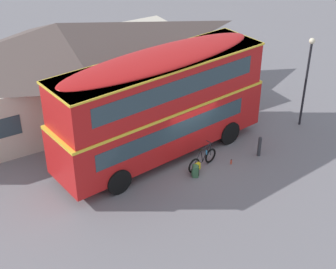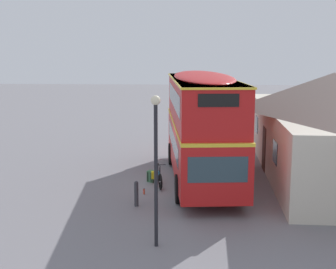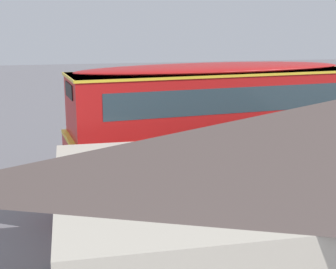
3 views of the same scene
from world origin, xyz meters
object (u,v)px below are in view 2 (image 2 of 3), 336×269
object	(u,v)px
double_decker_bus	(202,122)
kerb_bollard	(136,193)
touring_bicycle	(158,177)
backpack_on_ground	(151,176)
street_lamp	(156,155)
water_bottle_red_squeeze	(144,192)

from	to	relation	value
double_decker_bus	kerb_bollard	xyz separation A→B (m)	(3.62, -2.46, -2.14)
touring_bicycle	backpack_on_ground	distance (m)	0.66
street_lamp	double_decker_bus	bearing A→B (deg)	168.78
double_decker_bus	street_lamp	distance (m)	7.35
street_lamp	touring_bicycle	bearing A→B (deg)	-175.93
touring_bicycle	kerb_bollard	distance (m)	2.80
backpack_on_ground	water_bottle_red_squeeze	size ratio (longest dim) A/B	2.27
touring_bicycle	backpack_on_ground	world-z (taller)	touring_bicycle
double_decker_bus	street_lamp	world-z (taller)	double_decker_bus
double_decker_bus	kerb_bollard	world-z (taller)	double_decker_bus
touring_bicycle	street_lamp	size ratio (longest dim) A/B	0.39
double_decker_bus	backpack_on_ground	bearing A→B (deg)	-81.87
backpack_on_ground	kerb_bollard	bearing A→B (deg)	-4.42
water_bottle_red_squeeze	street_lamp	distance (m)	5.80
street_lamp	kerb_bollard	bearing A→B (deg)	-163.95
backpack_on_ground	water_bottle_red_squeeze	bearing A→B (deg)	-4.04
touring_bicycle	water_bottle_red_squeeze	distance (m)	1.37
double_decker_bus	water_bottle_red_squeeze	bearing A→B (deg)	-47.40
touring_bicycle	street_lamp	xyz separation A→B (m)	(6.33, 0.45, 2.41)
backpack_on_ground	kerb_bollard	xyz separation A→B (m)	(3.31, -0.26, 0.22)
water_bottle_red_squeeze	kerb_bollard	world-z (taller)	kerb_bollard
backpack_on_ground	street_lamp	size ratio (longest dim) A/B	0.12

